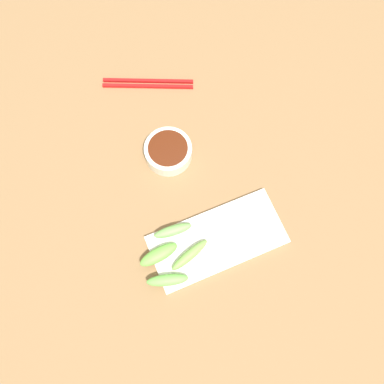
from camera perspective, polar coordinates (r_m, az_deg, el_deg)
name	(u,v)px	position (r m, az deg, el deg)	size (l,w,h in m)	color
tabletop	(202,215)	(0.93, 1.36, -3.30)	(2.10, 2.10, 0.02)	olive
sauce_bowl	(168,151)	(0.95, -3.38, 5.78)	(0.11, 0.11, 0.04)	silver
serving_plate	(217,240)	(0.90, 3.58, -6.76)	(0.13, 0.30, 0.01)	silver
broccoli_stalk_0	(159,254)	(0.88, -4.74, -8.81)	(0.03, 0.09, 0.02)	#6AB343
broccoli_stalk_1	(167,280)	(0.87, -3.50, -12.34)	(0.03, 0.09, 0.02)	#6AB54A
broccoli_stalk_2	(173,230)	(0.89, -2.72, -5.47)	(0.02, 0.09, 0.02)	#71AC54
broccoli_stalk_3	(190,255)	(0.88, -0.34, -8.90)	(0.02, 0.10, 0.02)	#71A046
chopsticks	(148,84)	(1.07, -6.26, 15.03)	(0.11, 0.22, 0.01)	red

